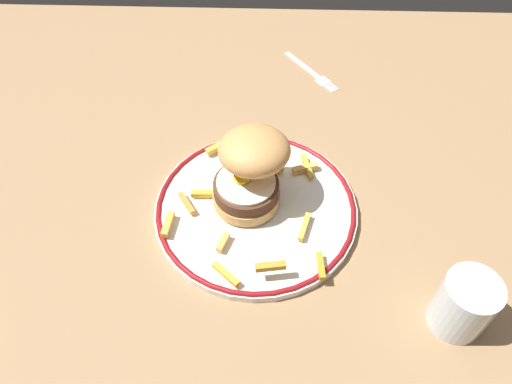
# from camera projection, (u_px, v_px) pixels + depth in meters

# --- Properties ---
(ground_plane) EXTENTS (1.33, 1.01, 0.04)m
(ground_plane) POSITION_uv_depth(u_px,v_px,m) (284.00, 196.00, 0.78)
(ground_plane) COLOR #997651
(dinner_plate) EXTENTS (0.30, 0.30, 0.02)m
(dinner_plate) POSITION_uv_depth(u_px,v_px,m) (256.00, 208.00, 0.73)
(dinner_plate) COLOR white
(dinner_plate) RESTS_ON ground_plane
(burger) EXTENTS (0.12, 0.13, 0.12)m
(burger) POSITION_uv_depth(u_px,v_px,m) (251.00, 168.00, 0.69)
(burger) COLOR tan
(burger) RESTS_ON dinner_plate
(fries_pile) EXTENTS (0.22, 0.28, 0.03)m
(fries_pile) POSITION_uv_depth(u_px,v_px,m) (251.00, 199.00, 0.72)
(fries_pile) COLOR gold
(fries_pile) RESTS_ON dinner_plate
(water_glass) EXTENTS (0.07, 0.07, 0.09)m
(water_glass) POSITION_uv_depth(u_px,v_px,m) (462.00, 306.00, 0.60)
(water_glass) COLOR silver
(water_glass) RESTS_ON ground_plane
(fork) EXTENTS (0.10, 0.12, 0.00)m
(fork) POSITION_uv_depth(u_px,v_px,m) (312.00, 72.00, 0.94)
(fork) COLOR silver
(fork) RESTS_ON ground_plane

